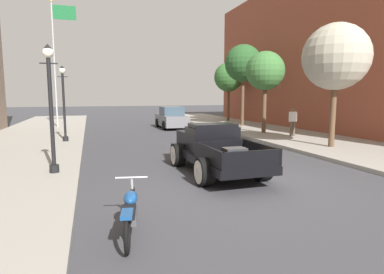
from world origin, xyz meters
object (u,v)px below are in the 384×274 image
at_px(hotrod_truck_black, 213,149).
at_px(street_tree_second, 265,71).
at_px(flagpole, 57,51).
at_px(street_tree_third, 243,64).
at_px(motorcycle_parked, 130,211).
at_px(street_lamp_near, 50,99).
at_px(street_lamp_far, 64,98).
at_px(street_tree_nearest, 336,57).
at_px(car_background_grey, 171,118).
at_px(street_tree_farthest, 229,77).
at_px(pedestrian_sidewalk_right, 293,120).

height_order(hotrod_truck_black, street_tree_second, street_tree_second).
relative_size(flagpole, street_tree_third, 1.47).
height_order(motorcycle_parked, street_lamp_near, street_lamp_near).
relative_size(street_lamp_far, flagpole, 0.42).
xyz_separation_m(street_lamp_far, street_tree_second, (11.76, 0.30, 1.60)).
bearing_deg(hotrod_truck_black, flagpole, 110.06).
height_order(hotrod_truck_black, street_tree_nearest, street_tree_nearest).
bearing_deg(motorcycle_parked, street_lamp_near, 109.56).
relative_size(hotrod_truck_black, car_background_grey, 1.15).
bearing_deg(street_tree_second, street_tree_farthest, 79.45).
bearing_deg(motorcycle_parked, flagpole, 97.63).
relative_size(street_lamp_near, street_lamp_far, 1.00).
height_order(car_background_grey, pedestrian_sidewalk_right, pedestrian_sidewalk_right).
height_order(car_background_grey, street_lamp_far, street_lamp_far).
bearing_deg(street_lamp_far, hotrod_truck_black, -57.39).
bearing_deg(street_tree_nearest, street_tree_second, 90.73).
height_order(street_lamp_far, street_tree_second, street_tree_second).
bearing_deg(pedestrian_sidewalk_right, motorcycle_parked, -135.57).
relative_size(flagpole, street_tree_nearest, 1.65).
relative_size(car_background_grey, street_lamp_far, 1.12).
distance_m(street_lamp_near, street_tree_farthest, 21.85).
distance_m(flagpole, street_tree_second, 15.09).
bearing_deg(hotrod_truck_black, street_tree_second, 51.10).
xyz_separation_m(car_background_grey, street_tree_third, (5.50, -1.00, 4.17)).
bearing_deg(motorcycle_parked, car_background_grey, 73.87).
bearing_deg(street_lamp_far, flagpole, 95.95).
relative_size(street_lamp_far, street_tree_second, 0.76).
xyz_separation_m(street_lamp_far, street_tree_third, (12.69, 5.24, 2.55)).
distance_m(street_tree_second, street_tree_third, 5.11).
distance_m(hotrod_truck_black, street_tree_farthest, 20.06).
relative_size(pedestrian_sidewalk_right, street_tree_farthest, 0.31).
bearing_deg(car_background_grey, street_tree_third, -10.34).
relative_size(street_lamp_near, street_tree_farthest, 0.72).
bearing_deg(flagpole, street_lamp_far, -84.05).
distance_m(street_tree_third, street_tree_farthest, 4.82).
height_order(street_lamp_near, street_tree_farthest, street_tree_farthest).
xyz_separation_m(motorcycle_parked, street_tree_nearest, (9.96, 6.46, 3.75)).
bearing_deg(flagpole, street_tree_nearest, -47.86).
bearing_deg(flagpole, street_lamp_near, -86.28).
relative_size(motorcycle_parked, street_tree_third, 0.34).
distance_m(hotrod_truck_black, street_lamp_far, 9.59).
relative_size(street_lamp_near, street_tree_third, 0.62).
bearing_deg(street_lamp_near, flagpole, 93.72).
height_order(car_background_grey, flagpole, flagpole).
xyz_separation_m(flagpole, street_tree_second, (12.63, -8.07, -1.78)).
distance_m(pedestrian_sidewalk_right, street_tree_nearest, 5.01).
relative_size(hotrod_truck_black, street_tree_nearest, 0.90).
bearing_deg(car_background_grey, street_lamp_near, -117.56).
height_order(pedestrian_sidewalk_right, street_tree_third, street_tree_third).
xyz_separation_m(motorcycle_parked, street_tree_farthest, (11.67, 22.05, 3.70)).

